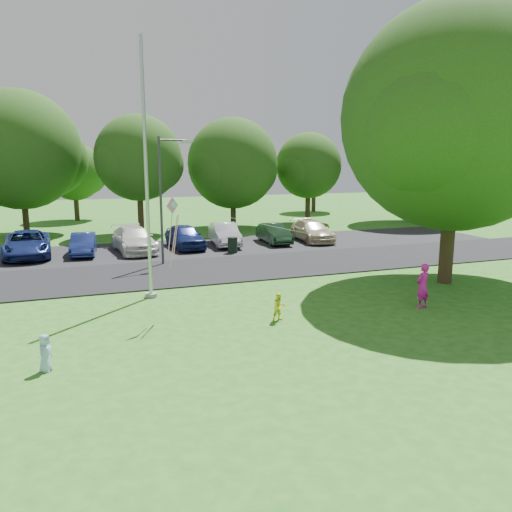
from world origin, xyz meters
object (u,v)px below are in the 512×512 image
object	(u,v)px
trash_can	(233,246)
kite	(183,220)
child_yellow	(279,307)
child_blue	(45,353)
woman	(423,286)
flagpole	(147,194)
big_tree	(456,123)
street_lamp	(165,189)

from	to	relation	value
trash_can	kite	xyz separation A→B (m)	(-5.20, -11.10, 2.96)
child_yellow	child_blue	bearing A→B (deg)	-173.95
woman	child_yellow	xyz separation A→B (m)	(-5.59, 0.44, -0.35)
flagpole	big_tree	xyz separation A→B (m)	(12.77, -2.16, 2.84)
street_lamp	big_tree	xyz separation A→B (m)	(10.97, -8.43, 3.02)
street_lamp	child_yellow	xyz separation A→B (m)	(1.91, -10.85, -3.49)
trash_can	kite	distance (m)	12.61
trash_can	woman	distance (m)	13.43
street_lamp	big_tree	world-z (taller)	big_tree
big_tree	kite	bearing A→B (deg)	-175.51
flagpole	child_blue	bearing A→B (deg)	-119.97
big_tree	street_lamp	bearing A→B (deg)	142.45
child_yellow	kite	size ratio (longest dim) A/B	0.11
street_lamp	child_blue	bearing A→B (deg)	-127.28
flagpole	street_lamp	xyz separation A→B (m)	(1.79, 6.28, -0.18)
big_tree	child_yellow	world-z (taller)	big_tree
street_lamp	child_yellow	distance (m)	11.56
flagpole	kite	xyz separation A→B (m)	(0.76, -3.10, -0.72)
flagpole	street_lamp	distance (m)	6.53
trash_can	child_yellow	bearing A→B (deg)	-100.19
kite	flagpole	bearing A→B (deg)	67.80
flagpole	kite	size ratio (longest dim) A/B	1.10
child_blue	flagpole	bearing A→B (deg)	-6.83
woman	child_blue	distance (m)	13.02
flagpole	woman	size ratio (longest dim) A/B	5.90
flagpole	trash_can	distance (m)	10.63
street_lamp	big_tree	size ratio (longest dim) A/B	0.55
street_lamp	child_blue	distance (m)	14.18
street_lamp	big_tree	distance (m)	14.17
flagpole	trash_can	world-z (taller)	flagpole
big_tree	child_blue	world-z (taller)	big_tree
child_blue	kite	world-z (taller)	kite
trash_can	child_yellow	xyz separation A→B (m)	(-2.26, -12.57, 0.00)
big_tree	woman	xyz separation A→B (m)	(-3.48, -2.85, -6.16)
child_blue	woman	bearing A→B (deg)	-60.97
child_blue	child_yellow	bearing A→B (deg)	-53.32
woman	child_yellow	bearing A→B (deg)	-19.63
flagpole	woman	xyz separation A→B (m)	(9.29, -5.01, -3.32)
flagpole	big_tree	bearing A→B (deg)	-9.59
child_blue	big_tree	bearing A→B (deg)	-52.56
big_tree	woman	distance (m)	7.62
child_yellow	kite	bearing A→B (deg)	145.91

